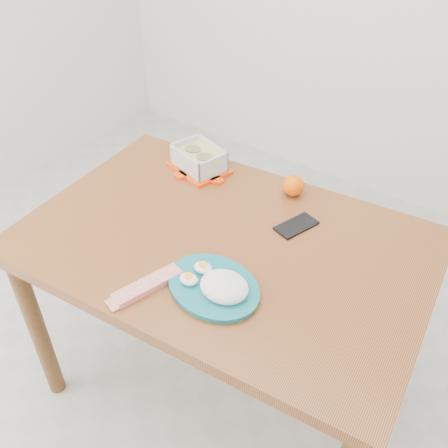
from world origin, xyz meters
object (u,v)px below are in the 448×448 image
Objects in this scene: dining_table at (224,262)px; rice_plate at (217,285)px; food_container at (199,159)px; smartphone at (296,226)px; orange_fruit at (293,186)px.

rice_plate is (0.11, -0.19, 0.12)m from dining_table.
smartphone is (0.46, -0.08, -0.04)m from food_container.
food_container reaches higher than orange_fruit.
dining_table is 0.25m from rice_plate.
orange_fruit is at bearing 25.55° from food_container.
orange_fruit is (0.05, 0.33, 0.13)m from dining_table.
smartphone reaches higher than dining_table.
food_container is 0.62m from rice_plate.
smartphone is at bearing 5.29° from food_container.
food_container is 0.47m from smartphone.
food_container is at bearing -170.25° from orange_fruit.
dining_table is 9.52× the size of smartphone.
rice_plate is at bearing -83.29° from orange_fruit.
food_container is at bearing 142.22° from rice_plate.
food_container reaches higher than dining_table.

